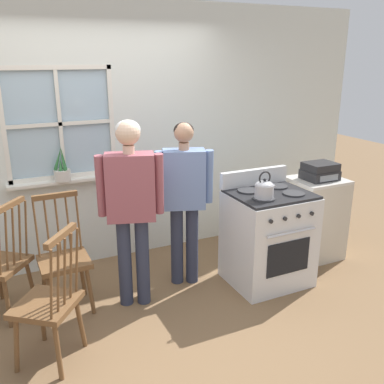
{
  "coord_description": "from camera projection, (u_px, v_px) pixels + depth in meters",
  "views": [
    {
      "loc": [
        -1.02,
        -2.95,
        2.16
      ],
      "look_at": [
        0.53,
        0.32,
        1.0
      ],
      "focal_mm": 40.0,
      "sensor_mm": 36.0,
      "label": 1
    }
  ],
  "objects": [
    {
      "name": "ground_plane",
      "position": [
        151.0,
        323.0,
        3.61
      ],
      "size": [
        16.0,
        16.0,
        0.0
      ],
      "primitive_type": "plane",
      "color": "brown"
    },
    {
      "name": "wall_back",
      "position": [
        102.0,
        138.0,
        4.41
      ],
      "size": [
        6.4,
        0.16,
        2.7
      ],
      "color": "silver",
      "rests_on": "ground_plane"
    },
    {
      "name": "chair_by_window",
      "position": [
        64.0,
        260.0,
        3.71
      ],
      "size": [
        0.42,
        0.41,
        1.03
      ],
      "rotation": [
        0.0,
        0.0,
        0.01
      ],
      "color": "brown",
      "rests_on": "ground_plane"
    },
    {
      "name": "chair_near_wall",
      "position": [
        49.0,
        304.0,
        3.05
      ],
      "size": [
        0.57,
        0.58,
        1.03
      ],
      "rotation": [
        0.0,
        0.0,
        -2.23
      ],
      "color": "brown",
      "rests_on": "ground_plane"
    },
    {
      "name": "chair_center_cluster",
      "position": [
        2.0,
        265.0,
        3.62
      ],
      "size": [
        0.57,
        0.58,
        1.03
      ],
      "rotation": [
        0.0,
        0.0,
        -2.24
      ],
      "color": "brown",
      "rests_on": "ground_plane"
    },
    {
      "name": "person_elderly_left",
      "position": [
        131.0,
        197.0,
        3.61
      ],
      "size": [
        0.57,
        0.32,
        1.67
      ],
      "rotation": [
        0.0,
        0.0,
        -0.31
      ],
      "color": "#2D3347",
      "rests_on": "ground_plane"
    },
    {
      "name": "person_teen_center",
      "position": [
        184.0,
        191.0,
        4.0
      ],
      "size": [
        0.54,
        0.33,
        1.59
      ],
      "rotation": [
        0.0,
        0.0,
        -0.34
      ],
      "color": "#2D3347",
      "rests_on": "ground_plane"
    },
    {
      "name": "stove",
      "position": [
        268.0,
        237.0,
        4.16
      ],
      "size": [
        0.75,
        0.68,
        1.08
      ],
      "color": "silver",
      "rests_on": "ground_plane"
    },
    {
      "name": "kettle",
      "position": [
        264.0,
        189.0,
        3.81
      ],
      "size": [
        0.21,
        0.17,
        0.25
      ],
      "color": "#B7B7BC",
      "rests_on": "stove"
    },
    {
      "name": "potted_plant",
      "position": [
        62.0,
        171.0,
        4.24
      ],
      "size": [
        0.16,
        0.16,
        0.34
      ],
      "color": "beige",
      "rests_on": "wall_back"
    },
    {
      "name": "side_counter",
      "position": [
        314.0,
        218.0,
        4.7
      ],
      "size": [
        0.55,
        0.5,
        0.9
      ],
      "color": "beige",
      "rests_on": "ground_plane"
    },
    {
      "name": "stereo",
      "position": [
        320.0,
        171.0,
        4.52
      ],
      "size": [
        0.34,
        0.29,
        0.18
      ],
      "color": "#232326",
      "rests_on": "side_counter"
    }
  ]
}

